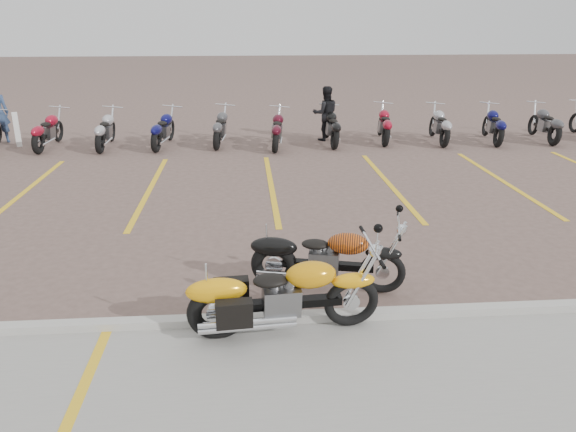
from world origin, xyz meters
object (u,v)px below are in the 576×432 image
object	(u,v)px
person_b	(326,114)
flame_cruiser	(324,261)
yellow_cruiser	(280,297)
bollard	(17,130)

from	to	relation	value
person_b	flame_cruiser	bearing A→B (deg)	77.87
flame_cruiser	yellow_cruiser	bearing A→B (deg)	-108.51
person_b	bollard	bearing A→B (deg)	-2.78
yellow_cruiser	flame_cruiser	world-z (taller)	yellow_cruiser
person_b	bollard	xyz separation A→B (m)	(-9.13, -0.17, -0.32)
yellow_cruiser	flame_cruiser	bearing A→B (deg)	53.39
bollard	flame_cruiser	bearing A→B (deg)	-52.16
flame_cruiser	person_b	distance (m)	10.16
yellow_cruiser	bollard	xyz separation A→B (m)	(-7.00, 10.96, 0.03)
yellow_cruiser	bollard	world-z (taller)	bollard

